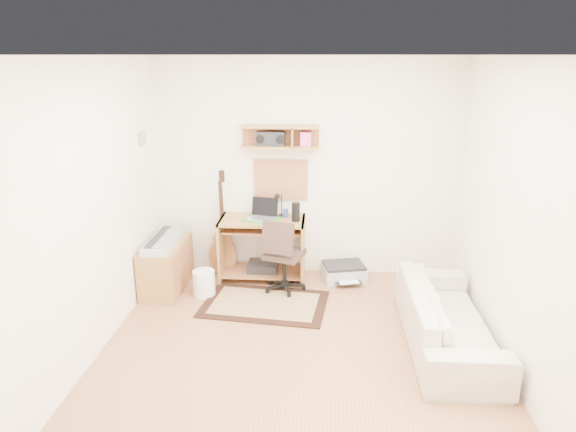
# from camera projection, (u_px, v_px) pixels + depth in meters

# --- Properties ---
(floor) EXTENTS (3.60, 4.00, 0.01)m
(floor) POSITION_uv_depth(u_px,v_px,m) (297.00, 357.00, 4.76)
(floor) COLOR #A96E46
(floor) RESTS_ON ground
(ceiling) EXTENTS (3.60, 4.00, 0.01)m
(ceiling) POSITION_uv_depth(u_px,v_px,m) (298.00, 54.00, 4.00)
(ceiling) COLOR white
(ceiling) RESTS_ON ground
(back_wall) EXTENTS (3.60, 0.01, 2.60)m
(back_wall) POSITION_uv_depth(u_px,v_px,m) (306.00, 169.00, 6.29)
(back_wall) COLOR white
(back_wall) RESTS_ON ground
(left_wall) EXTENTS (0.01, 4.00, 2.60)m
(left_wall) POSITION_uv_depth(u_px,v_px,m) (86.00, 214.00, 4.50)
(left_wall) COLOR white
(left_wall) RESTS_ON ground
(right_wall) EXTENTS (0.01, 4.00, 2.60)m
(right_wall) POSITION_uv_depth(u_px,v_px,m) (521.00, 223.00, 4.26)
(right_wall) COLOR white
(right_wall) RESTS_ON ground
(wall_shelf) EXTENTS (0.90, 0.25, 0.26)m
(wall_shelf) POSITION_uv_depth(u_px,v_px,m) (280.00, 137.00, 6.07)
(wall_shelf) COLOR #A6793A
(wall_shelf) RESTS_ON back_wall
(cork_board) EXTENTS (0.64, 0.03, 0.49)m
(cork_board) POSITION_uv_depth(u_px,v_px,m) (281.00, 180.00, 6.33)
(cork_board) COLOR #A28751
(cork_board) RESTS_ON back_wall
(wall_photo) EXTENTS (0.02, 0.20, 0.15)m
(wall_photo) POSITION_uv_depth(u_px,v_px,m) (142.00, 139.00, 5.80)
(wall_photo) COLOR #4C8CBF
(wall_photo) RESTS_ON left_wall
(desk) EXTENTS (1.00, 0.55, 0.75)m
(desk) POSITION_uv_depth(u_px,v_px,m) (263.00, 249.00, 6.33)
(desk) COLOR #A6793A
(desk) RESTS_ON floor
(laptop) EXTENTS (0.39, 0.39, 0.24)m
(laptop) POSITION_uv_depth(u_px,v_px,m) (262.00, 210.00, 6.16)
(laptop) COLOR silver
(laptop) RESTS_ON desk
(speaker) EXTENTS (0.10, 0.10, 0.22)m
(speaker) POSITION_uv_depth(u_px,v_px,m) (296.00, 212.00, 6.11)
(speaker) COLOR black
(speaker) RESTS_ON desk
(desk_lamp) EXTENTS (0.09, 0.09, 0.28)m
(desk_lamp) POSITION_uv_depth(u_px,v_px,m) (282.00, 205.00, 6.30)
(desk_lamp) COLOR black
(desk_lamp) RESTS_ON desk
(pencil_cup) EXTENTS (0.07, 0.07, 0.10)m
(pencil_cup) POSITION_uv_depth(u_px,v_px,m) (286.00, 213.00, 6.28)
(pencil_cup) COLOR #313F95
(pencil_cup) RESTS_ON desk
(boombox) EXTENTS (0.31, 0.14, 0.16)m
(boombox) POSITION_uv_depth(u_px,v_px,m) (271.00, 138.00, 6.08)
(boombox) COLOR black
(boombox) RESTS_ON wall_shelf
(rug) EXTENTS (1.41, 1.02, 0.02)m
(rug) POSITION_uv_depth(u_px,v_px,m) (265.00, 304.00, 5.75)
(rug) COLOR tan
(rug) RESTS_ON floor
(task_chair) EXTENTS (0.57, 0.57, 0.88)m
(task_chair) POSITION_uv_depth(u_px,v_px,m) (284.00, 254.00, 5.98)
(task_chair) COLOR #372720
(task_chair) RESTS_ON floor
(cabinet) EXTENTS (0.40, 0.90, 0.55)m
(cabinet) POSITION_uv_depth(u_px,v_px,m) (166.00, 266.00, 6.09)
(cabinet) COLOR #A6793A
(cabinet) RESTS_ON floor
(music_keyboard) EXTENTS (0.28, 0.88, 0.08)m
(music_keyboard) POSITION_uv_depth(u_px,v_px,m) (164.00, 240.00, 6.00)
(music_keyboard) COLOR #B2B5BA
(music_keyboard) RESTS_ON cabinet
(guitar) EXTENTS (0.36, 0.24, 1.28)m
(guitar) POSITION_uv_depth(u_px,v_px,m) (221.00, 223.00, 6.41)
(guitar) COLOR #A56332
(guitar) RESTS_ON floor
(waste_basket) EXTENTS (0.30, 0.30, 0.29)m
(waste_basket) POSITION_uv_depth(u_px,v_px,m) (204.00, 283.00, 5.93)
(waste_basket) COLOR white
(waste_basket) RESTS_ON floor
(printer) EXTENTS (0.56, 0.48, 0.19)m
(printer) POSITION_uv_depth(u_px,v_px,m) (344.00, 272.00, 6.38)
(printer) COLOR #A5A8AA
(printer) RESTS_ON floor
(sofa) EXTENTS (0.54, 1.85, 0.72)m
(sofa) POSITION_uv_depth(u_px,v_px,m) (448.00, 308.00, 4.87)
(sofa) COLOR beige
(sofa) RESTS_ON floor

